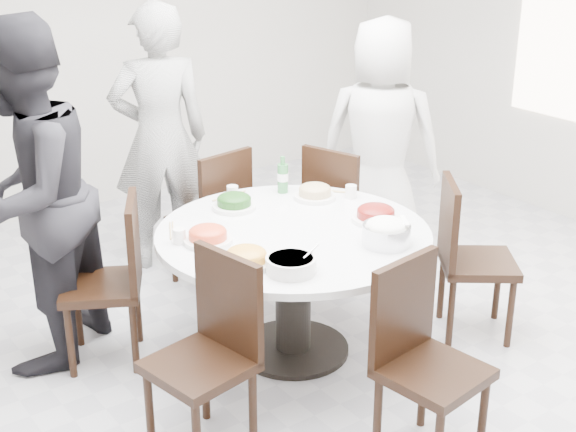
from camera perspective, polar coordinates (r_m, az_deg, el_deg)
floor at (r=4.67m, az=1.39°, el=-9.69°), size 6.00×6.00×0.01m
wall_back at (r=6.71m, az=-14.50°, el=12.15°), size 6.00×0.01×2.80m
dining_table at (r=4.51m, az=0.37°, el=-5.46°), size 1.50×1.50×0.75m
chair_ne at (r=5.38m, az=4.07°, el=0.30°), size 0.53×0.53×0.95m
chair_n at (r=5.32m, az=-5.69°, el=-0.02°), size 0.48×0.48×0.95m
chair_nw at (r=4.51m, az=-13.14°, el=-4.63°), size 0.57×0.57×0.95m
chair_sw at (r=3.71m, az=-6.35°, el=-10.25°), size 0.49×0.49×0.95m
chair_s at (r=3.70m, az=10.33°, el=-10.61°), size 0.47×0.47×0.95m
chair_se at (r=4.79m, az=13.40°, el=-3.03°), size 0.59×0.59×0.95m
diner_right at (r=5.59m, az=6.58°, el=5.22°), size 0.97×0.99×1.72m
diner_middle at (r=5.51m, az=-9.09°, el=5.46°), size 0.77×0.63×1.83m
diner_left at (r=4.45m, az=-17.97°, el=1.21°), size 1.18×1.15×1.91m
dish_greens at (r=4.66m, az=-3.85°, el=0.90°), size 0.25×0.25×0.07m
dish_pale at (r=4.80m, az=1.93°, el=1.61°), size 0.25×0.25×0.07m
dish_orange at (r=4.20m, az=-5.72°, el=-1.48°), size 0.26×0.26×0.07m
dish_redbrown at (r=4.49m, az=6.25°, el=0.03°), size 0.27×0.27×0.07m
dish_tofu at (r=3.94m, az=-2.98°, el=-3.07°), size 0.26×0.26×0.07m
rice_bowl at (r=4.19m, az=7.00°, el=-1.34°), size 0.25×0.25×0.11m
soup_bowl at (r=3.86m, az=0.21°, el=-3.49°), size 0.25×0.25×0.08m
beverage_bottle at (r=4.88m, az=-0.38°, el=2.97°), size 0.07×0.07×0.23m
tea_cups at (r=4.82m, az=-3.62°, el=1.74°), size 0.07×0.07×0.08m
chopsticks at (r=4.88m, az=-4.23°, el=1.53°), size 0.24×0.04×0.01m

